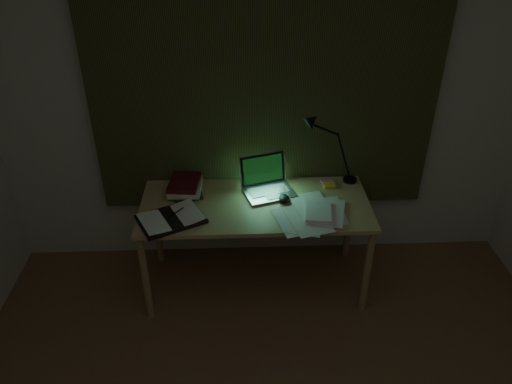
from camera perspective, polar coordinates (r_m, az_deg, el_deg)
The scene contains 11 objects.
wall_back at distance 3.22m, azimuth 0.96°, elevation 11.45°, with size 3.50×0.00×2.50m, color silver.
curtain at distance 3.12m, azimuth 1.04°, elevation 14.63°, with size 2.20×0.06×2.00m, color #292D16.
desk at distance 3.33m, azimuth -0.09°, elevation -6.09°, with size 1.44×0.63×0.66m, color #D4B572, non-canonical shape.
laptop at distance 3.17m, azimuth 1.58°, elevation 1.49°, with size 0.31×0.35×0.22m, color silver, non-canonical shape.
open_textbook at distance 3.01m, azimuth -9.68°, elevation -3.00°, with size 0.37×0.26×0.03m, color white, non-canonical shape.
book_stack at distance 3.25m, azimuth -8.02°, elevation 0.69°, with size 0.20×0.25×0.10m, color white, non-canonical shape.
loose_papers at distance 3.07m, azimuth 6.11°, elevation -2.15°, with size 0.35×0.37×0.02m, color white, non-canonical shape.
mouse at distance 3.15m, azimuth 3.23°, elevation -0.74°, with size 0.06×0.10×0.04m, color black.
sticky_yellow at distance 3.35m, azimuth 8.39°, elevation 0.81°, with size 0.08×0.08×0.02m, color yellow.
sticky_pink at distance 3.37m, azimuth 8.18°, elevation 1.09°, with size 0.08×0.08×0.02m, color pink.
desk_lamp at distance 3.31m, azimuth 11.08°, elevation 4.98°, with size 0.33×0.26×0.50m, color black, non-canonical shape.
Camera 1 is at (-0.18, -1.01, 2.38)m, focal length 35.00 mm.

